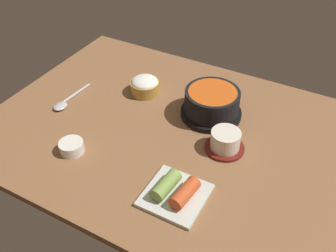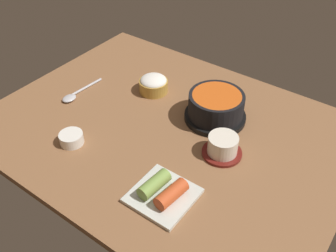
% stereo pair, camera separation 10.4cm
% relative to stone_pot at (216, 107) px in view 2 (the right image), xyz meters
% --- Properties ---
extents(dining_table, '(1.00, 0.76, 0.02)m').
position_rel_stone_pot_xyz_m(dining_table, '(-0.09, -0.12, -0.05)').
color(dining_table, brown).
rests_on(dining_table, ground).
extents(stone_pot, '(0.18, 0.18, 0.08)m').
position_rel_stone_pot_xyz_m(stone_pot, '(0.00, 0.00, 0.00)').
color(stone_pot, black).
rests_on(stone_pot, dining_table).
extents(rice_bowl, '(0.09, 0.09, 0.06)m').
position_rel_stone_pot_xyz_m(rice_bowl, '(-0.23, 0.01, -0.01)').
color(rice_bowl, '#B78C38').
rests_on(rice_bowl, dining_table).
extents(tea_cup_with_saucer, '(0.11, 0.11, 0.06)m').
position_rel_stone_pot_xyz_m(tea_cup_with_saucer, '(0.09, -0.11, -0.01)').
color(tea_cup_with_saucer, maroon).
rests_on(tea_cup_with_saucer, dining_table).
extents(kimchi_plate, '(0.14, 0.14, 0.04)m').
position_rel_stone_pot_xyz_m(kimchi_plate, '(0.05, -0.33, -0.03)').
color(kimchi_plate, silver).
rests_on(kimchi_plate, dining_table).
extents(side_bowl_near, '(0.06, 0.06, 0.03)m').
position_rel_stone_pot_xyz_m(side_bowl_near, '(-0.26, -0.32, -0.03)').
color(side_bowl_near, white).
rests_on(side_bowl_near, dining_table).
extents(spoon, '(0.04, 0.17, 0.01)m').
position_rel_stone_pot_xyz_m(spoon, '(-0.41, -0.17, -0.04)').
color(spoon, '#B7B7BC').
rests_on(spoon, dining_table).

